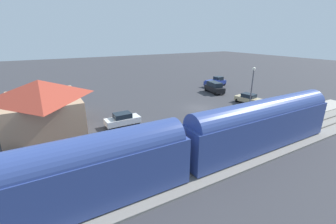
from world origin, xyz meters
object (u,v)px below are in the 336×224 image
(light_pole_near_platform, at_px, (252,87))
(pedestrian_on_platform, at_px, (267,113))
(sedan_white, at_px, (123,119))
(suv_black, at_px, (215,87))
(station_building, at_px, (42,103))
(pedestrian_waiting_far, at_px, (232,126))
(pickup_blue, at_px, (215,82))
(sedan_tan, at_px, (248,99))

(light_pole_near_platform, bearing_deg, pedestrian_on_platform, -156.77)
(pedestrian_on_platform, height_order, sedan_white, pedestrian_on_platform)
(suv_black, xyz_separation_m, light_pole_near_platform, (-13.96, 5.82, 3.44))
(light_pole_near_platform, bearing_deg, station_building, 66.02)
(station_building, bearing_deg, suv_black, -84.91)
(station_building, xyz_separation_m, pedestrian_waiting_far, (-14.41, -18.62, -1.87))
(pedestrian_on_platform, height_order, light_pole_near_platform, light_pole_near_platform)
(station_building, relative_size, pickup_blue, 2.14)
(pickup_blue, relative_size, sedan_tan, 1.16)
(pedestrian_on_platform, distance_m, suv_black, 16.89)
(station_building, xyz_separation_m, suv_black, (2.76, -31.00, -2.00))
(station_building, xyz_separation_m, sedan_tan, (-6.08, -30.96, -2.27))
(station_building, distance_m, pedestrian_on_platform, 29.42)
(pedestrian_on_platform, relative_size, pickup_blue, 0.31)
(station_building, distance_m, suv_black, 31.19)
(light_pole_near_platform, bearing_deg, suv_black, -22.64)
(pedestrian_waiting_far, relative_size, light_pole_near_platform, 0.24)
(station_building, bearing_deg, sedan_tan, -101.11)
(pedestrian_on_platform, distance_m, light_pole_near_platform, 4.08)
(pedestrian_on_platform, height_order, pedestrian_waiting_far, same)
(pickup_blue, distance_m, suv_black, 6.50)
(suv_black, relative_size, sedan_tan, 1.08)
(pedestrian_waiting_far, height_order, pickup_blue, pickup_blue)
(pedestrian_waiting_far, xyz_separation_m, sedan_white, (9.43, 9.87, -0.40))
(pickup_blue, height_order, light_pole_near_platform, light_pole_near_platform)
(pedestrian_waiting_far, height_order, light_pole_near_platform, light_pole_near_platform)
(pedestrian_waiting_far, distance_m, light_pole_near_platform, 8.02)
(suv_black, distance_m, light_pole_near_platform, 15.52)
(pedestrian_waiting_far, bearing_deg, pedestrian_on_platform, -82.33)
(sedan_white, distance_m, light_pole_near_platform, 17.96)
(suv_black, height_order, sedan_tan, suv_black)
(pedestrian_on_platform, distance_m, sedan_tan, 8.78)
(sedan_white, xyz_separation_m, light_pole_near_platform, (-6.21, -16.43, 3.71))
(sedan_white, distance_m, suv_black, 23.57)
(sedan_white, relative_size, suv_black, 0.88)
(pedestrian_waiting_far, height_order, sedan_white, pedestrian_waiting_far)
(station_building, relative_size, light_pole_near_platform, 1.65)
(pickup_blue, xyz_separation_m, suv_black, (-4.76, 4.43, 0.12))
(pedestrian_on_platform, height_order, sedan_tan, pedestrian_on_platform)
(sedan_tan, bearing_deg, pedestrian_on_platform, 146.56)
(pedestrian_waiting_far, bearing_deg, light_pole_near_platform, -63.92)
(sedan_white, relative_size, light_pole_near_platform, 0.63)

